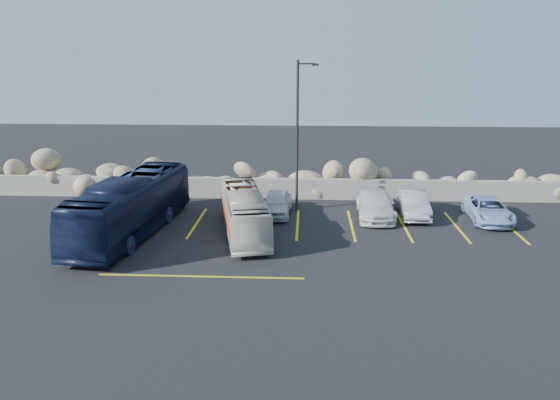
{
  "coord_description": "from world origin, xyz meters",
  "views": [
    {
      "loc": [
        3.04,
        -19.15,
        8.39
      ],
      "look_at": [
        1.87,
        4.0,
        2.07
      ],
      "focal_mm": 35.0,
      "sensor_mm": 36.0,
      "label": 1
    }
  ],
  "objects_px": {
    "lamppost": "(298,132)",
    "vintage_bus": "(244,212)",
    "car_a": "(277,203)",
    "car_d": "(488,210)",
    "car_b": "(413,204)",
    "car_c": "(375,205)",
    "tour_coach": "(131,206)"
  },
  "relations": [
    {
      "from": "car_b",
      "to": "car_d",
      "type": "distance_m",
      "value": 3.73
    },
    {
      "from": "vintage_bus",
      "to": "car_b",
      "type": "distance_m",
      "value": 9.17
    },
    {
      "from": "vintage_bus",
      "to": "car_b",
      "type": "bearing_deg",
      "value": 8.76
    },
    {
      "from": "tour_coach",
      "to": "car_a",
      "type": "relative_size",
      "value": 2.66
    },
    {
      "from": "vintage_bus",
      "to": "car_d",
      "type": "bearing_deg",
      "value": 0.0
    },
    {
      "from": "car_b",
      "to": "tour_coach",
      "type": "bearing_deg",
      "value": -162.62
    },
    {
      "from": "car_c",
      "to": "tour_coach",
      "type": "bearing_deg",
      "value": -161.89
    },
    {
      "from": "lamppost",
      "to": "car_d",
      "type": "height_order",
      "value": "lamppost"
    },
    {
      "from": "vintage_bus",
      "to": "car_d",
      "type": "distance_m",
      "value": 12.52
    },
    {
      "from": "car_c",
      "to": "car_d",
      "type": "relative_size",
      "value": 1.09
    },
    {
      "from": "vintage_bus",
      "to": "car_a",
      "type": "distance_m",
      "value": 3.43
    },
    {
      "from": "car_a",
      "to": "car_d",
      "type": "xyz_separation_m",
      "value": [
        10.88,
        -0.54,
        -0.05
      ]
    },
    {
      "from": "lamppost",
      "to": "car_b",
      "type": "height_order",
      "value": "lamppost"
    },
    {
      "from": "vintage_bus",
      "to": "tour_coach",
      "type": "xyz_separation_m",
      "value": [
        -5.29,
        -0.41,
        0.33
      ]
    },
    {
      "from": "car_c",
      "to": "car_d",
      "type": "xyz_separation_m",
      "value": [
        5.68,
        -0.42,
        -0.08
      ]
    },
    {
      "from": "car_a",
      "to": "car_d",
      "type": "height_order",
      "value": "car_a"
    },
    {
      "from": "car_b",
      "to": "car_c",
      "type": "xyz_separation_m",
      "value": [
        -2.01,
        -0.23,
        0.0
      ]
    },
    {
      "from": "car_c",
      "to": "lamppost",
      "type": "bearing_deg",
      "value": 168.8
    },
    {
      "from": "vintage_bus",
      "to": "car_a",
      "type": "relative_size",
      "value": 2.01
    },
    {
      "from": "tour_coach",
      "to": "car_a",
      "type": "distance_m",
      "value": 7.57
    },
    {
      "from": "lamppost",
      "to": "vintage_bus",
      "type": "relative_size",
      "value": 1.07
    },
    {
      "from": "vintage_bus",
      "to": "car_c",
      "type": "xyz_separation_m",
      "value": [
        6.56,
        3.0,
        -0.38
      ]
    },
    {
      "from": "tour_coach",
      "to": "car_c",
      "type": "xyz_separation_m",
      "value": [
        11.85,
        3.41,
        -0.72
      ]
    },
    {
      "from": "car_a",
      "to": "car_d",
      "type": "bearing_deg",
      "value": 0.01
    },
    {
      "from": "car_a",
      "to": "car_c",
      "type": "distance_m",
      "value": 5.2
    },
    {
      "from": "tour_coach",
      "to": "car_a",
      "type": "bearing_deg",
      "value": 34.79
    },
    {
      "from": "lamppost",
      "to": "car_a",
      "type": "relative_size",
      "value": 2.16
    },
    {
      "from": "lamppost",
      "to": "vintage_bus",
      "type": "bearing_deg",
      "value": -121.94
    },
    {
      "from": "vintage_bus",
      "to": "car_b",
      "type": "height_order",
      "value": "vintage_bus"
    },
    {
      "from": "vintage_bus",
      "to": "tour_coach",
      "type": "relative_size",
      "value": 0.76
    },
    {
      "from": "vintage_bus",
      "to": "car_c",
      "type": "distance_m",
      "value": 7.23
    },
    {
      "from": "lamppost",
      "to": "car_b",
      "type": "xyz_separation_m",
      "value": [
        6.1,
        -0.73,
        -3.64
      ]
    }
  ]
}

